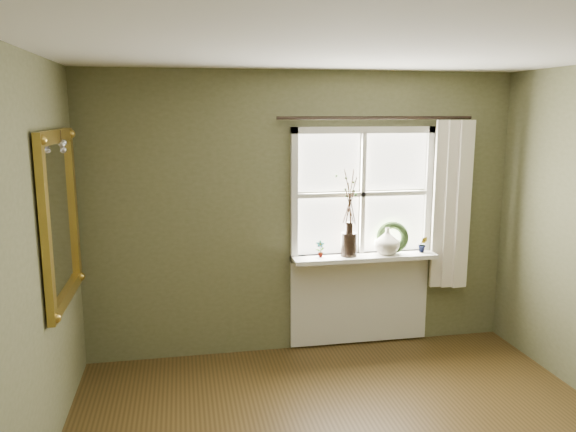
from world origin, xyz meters
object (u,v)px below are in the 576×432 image
at_px(dark_jug, 349,244).
at_px(gilt_mirror, 60,217).
at_px(cream_vase, 387,241).
at_px(wreath, 392,241).

bearing_deg(dark_jug, gilt_mirror, -164.15).
bearing_deg(cream_vase, wreath, 30.97).
relative_size(cream_vase, wreath, 0.82).
xyz_separation_m(cream_vase, gilt_mirror, (-2.73, -0.67, 0.45)).
relative_size(dark_jug, gilt_mirror, 0.18).
bearing_deg(cream_vase, gilt_mirror, -166.22).
relative_size(dark_jug, wreath, 0.72).
bearing_deg(gilt_mirror, cream_vase, 13.78).
bearing_deg(gilt_mirror, dark_jug, 15.85).
relative_size(cream_vase, gilt_mirror, 0.20).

